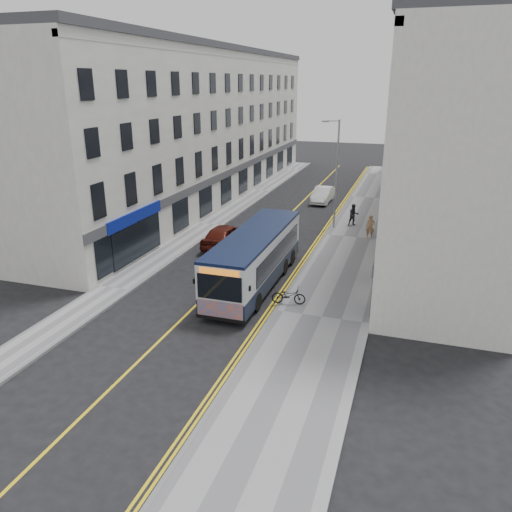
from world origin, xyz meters
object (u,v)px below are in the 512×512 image
Objects in this scene: pedestrian_far at (354,215)px; car_maroon at (225,235)px; city_bus at (255,257)px; car_white at (323,195)px; bicycle at (289,295)px; pedestrian_near at (370,227)px; streetlamp at (336,171)px.

pedestrian_far is 0.36× the size of car_maroon.
car_white is (-0.21, 20.60, -0.94)m from city_bus.
bicycle is at bearing -81.98° from car_white.
car_white is at bearing 90.36° from pedestrian_far.
car_maroon is (-9.11, -4.54, -0.16)m from pedestrian_near.
streetlamp reaches higher than car_white.
city_bus reaches higher than car_maroon.
pedestrian_near is at bearing 63.56° from city_bus.
streetlamp reaches higher than city_bus.
city_bus is 2.24× the size of car_maroon.
car_maroon is at bearing 30.15° from bicycle.
city_bus is 7.03m from car_maroon.
pedestrian_near is 10.18m from car_maroon.
bicycle is 0.39× the size of car_white.
streetlamp is 9.68m from car_maroon.
streetlamp reaches higher than pedestrian_near.
city_bus is 6.18× the size of bicycle.
city_bus is 6.23× the size of pedestrian_far.
city_bus is at bearing -120.11° from pedestrian_near.
car_maroon is (-3.80, -14.89, 0.09)m from car_white.
pedestrian_near is (5.10, 10.25, -0.69)m from city_bus.
streetlamp is 4.78× the size of bicycle.
pedestrian_near is 1.00× the size of pedestrian_far.
car_white reaches higher than bicycle.
streetlamp is at bearing -72.68° from car_white.
car_white is (-5.31, 10.35, -0.25)m from pedestrian_near.
city_bus is at bearing -87.94° from car_white.
bicycle is 12.61m from pedestrian_near.
streetlamp is at bearing -130.65° from car_maroon.
bicycle is 22.81m from car_white.
city_bus is 3.33m from bicycle.
streetlamp reaches higher than car_maroon.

